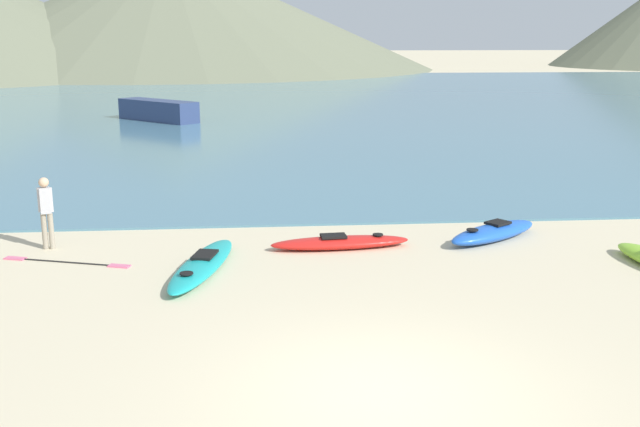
% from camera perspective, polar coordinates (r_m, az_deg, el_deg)
% --- Properties ---
extents(ground_plane, '(400.00, 400.00, 0.00)m').
position_cam_1_polar(ground_plane, '(9.99, 4.89, -13.43)').
color(ground_plane, beige).
extents(bay_water, '(160.00, 70.00, 0.06)m').
position_cam_1_polar(bay_water, '(52.63, -3.27, 8.63)').
color(bay_water, teal).
rests_on(bay_water, ground_plane).
extents(far_hill_midright, '(68.62, 68.62, 15.04)m').
position_cam_1_polar(far_hill_midright, '(103.20, -11.35, 14.96)').
color(far_hill_midright, '#6B7056').
rests_on(far_hill_midright, ground_plane).
extents(kayak_on_sand_0, '(1.51, 3.64, 0.31)m').
position_cam_1_polar(kayak_on_sand_0, '(14.82, -8.95, -3.86)').
color(kayak_on_sand_0, teal).
rests_on(kayak_on_sand_0, ground_plane).
extents(kayak_on_sand_1, '(2.68, 2.18, 0.40)m').
position_cam_1_polar(kayak_on_sand_1, '(17.25, 13.09, -1.39)').
color(kayak_on_sand_1, blue).
rests_on(kayak_on_sand_1, ground_plane).
extents(kayak_on_sand_3, '(3.07, 0.89, 0.31)m').
position_cam_1_polar(kayak_on_sand_3, '(16.16, 1.55, -2.22)').
color(kayak_on_sand_3, red).
rests_on(kayak_on_sand_3, ground_plane).
extents(person_near_waterline, '(0.32, 0.23, 1.57)m').
position_cam_1_polar(person_near_waterline, '(16.97, -20.16, 0.38)').
color(person_near_waterline, gray).
rests_on(person_near_waterline, ground_plane).
extents(moored_boat_0, '(4.52, 4.46, 1.07)m').
position_cam_1_polar(moored_boat_0, '(40.47, -12.24, 7.68)').
color(moored_boat_0, navy).
rests_on(moored_boat_0, bay_water).
extents(loose_paddle, '(2.70, 1.02, 0.03)m').
position_cam_1_polar(loose_paddle, '(16.03, -18.76, -3.53)').
color(loose_paddle, black).
rests_on(loose_paddle, ground_plane).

